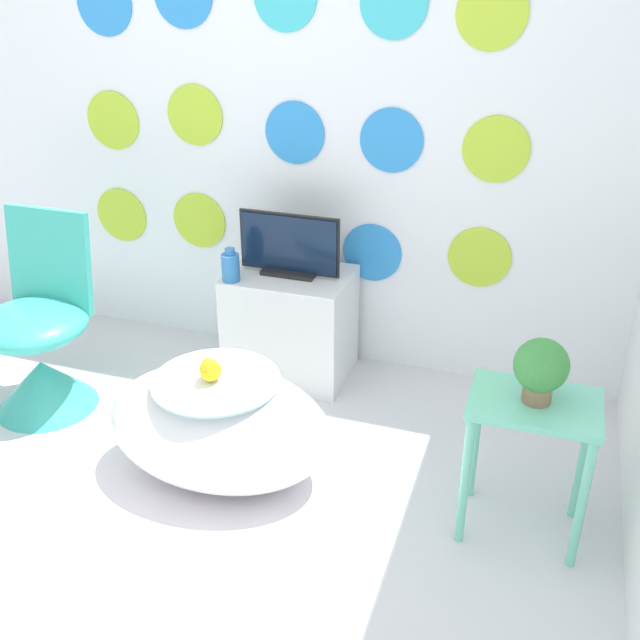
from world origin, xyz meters
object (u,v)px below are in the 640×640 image
at_px(bathtub, 219,425).
at_px(chair, 40,351).
at_px(tv, 289,248).
at_px(potted_plant_left, 541,368).
at_px(vase, 231,266).

relative_size(bathtub, chair, 1.02).
height_order(tv, potted_plant_left, tv).
height_order(tv, vase, tv).
bearing_deg(bathtub, vase, 109.22).
distance_m(bathtub, potted_plant_left, 1.23).
relative_size(bathtub, vase, 5.78).
xyz_separation_m(tv, potted_plant_left, (1.15, -0.77, 0.02)).
bearing_deg(bathtub, tv, 90.56).
distance_m(tv, vase, 0.28).
relative_size(bathtub, tv, 1.88).
height_order(chair, tv, chair).
bearing_deg(tv, bathtub, -89.44).
relative_size(chair, vase, 5.68).
height_order(bathtub, potted_plant_left, potted_plant_left).
xyz_separation_m(chair, potted_plant_left, (2.11, -0.15, 0.39)).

